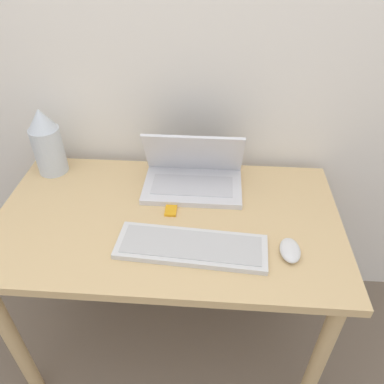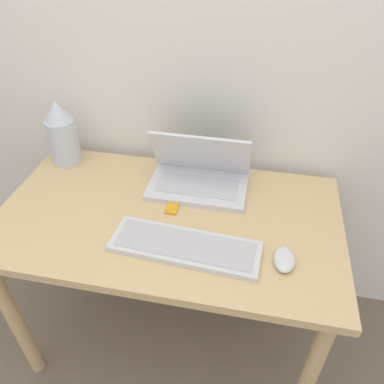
% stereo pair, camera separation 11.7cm
% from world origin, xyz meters
% --- Properties ---
extents(wall_back, '(6.00, 0.05, 2.50)m').
position_xyz_m(wall_back, '(0.00, 0.71, 1.25)').
color(wall_back, silver).
rests_on(wall_back, ground_plane).
extents(desk, '(1.14, 0.64, 0.70)m').
position_xyz_m(desk, '(0.00, 0.32, 0.60)').
color(desk, tan).
rests_on(desk, ground_plane).
extents(laptop, '(0.35, 0.22, 0.21)m').
position_xyz_m(laptop, '(0.07, 0.50, 0.75)').
color(laptop, silver).
rests_on(laptop, desk).
extents(keyboard, '(0.46, 0.17, 0.02)m').
position_xyz_m(keyboard, '(0.09, 0.18, 0.71)').
color(keyboard, silver).
rests_on(keyboard, desk).
extents(mouse, '(0.06, 0.10, 0.03)m').
position_xyz_m(mouse, '(0.38, 0.18, 0.72)').
color(mouse, silver).
rests_on(mouse, desk).
extents(vase, '(0.11, 0.11, 0.26)m').
position_xyz_m(vase, '(-0.47, 0.55, 0.83)').
color(vase, silver).
rests_on(vase, desk).
extents(mp3_player, '(0.04, 0.07, 0.01)m').
position_xyz_m(mp3_player, '(0.01, 0.35, 0.71)').
color(mp3_player, orange).
rests_on(mp3_player, desk).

